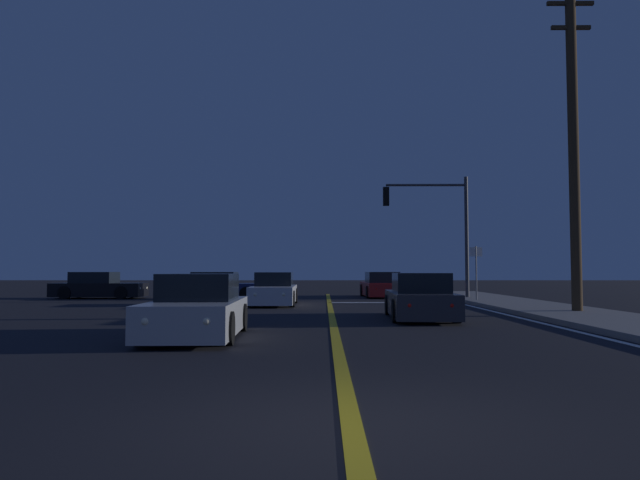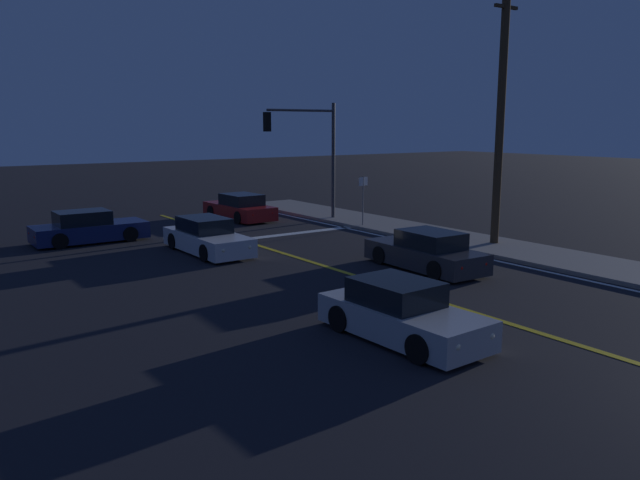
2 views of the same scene
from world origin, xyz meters
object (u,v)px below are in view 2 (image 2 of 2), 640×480
at_px(car_parked_curb_charcoal, 426,252).
at_px(street_sign_corner, 363,193).
at_px(car_distant_tail_silver, 401,314).
at_px(traffic_signal_near_right, 310,143).
at_px(car_lead_oncoming_red, 240,208).
at_px(car_side_waiting_navy, 88,228).
at_px(utility_pole_right, 501,109).
at_px(car_following_oncoming_white, 207,237).

xyz_separation_m(car_parked_curb_charcoal, street_sign_corner, (3.77, 8.04, 1.08)).
bearing_deg(car_distant_tail_silver, car_parked_curb_charcoal, -141.35).
height_order(traffic_signal_near_right, street_sign_corner, traffic_signal_near_right).
distance_m(car_lead_oncoming_red, car_side_waiting_navy, 8.54).
height_order(utility_pole_right, street_sign_corner, utility_pole_right).
height_order(car_lead_oncoming_red, street_sign_corner, street_sign_corner).
distance_m(car_lead_oncoming_red, traffic_signal_near_right, 5.12).
bearing_deg(utility_pole_right, traffic_signal_near_right, 104.95).
relative_size(traffic_signal_near_right, street_sign_corner, 2.41).
xyz_separation_m(car_parked_curb_charcoal, utility_pole_right, (5.17, 1.34, 4.89)).
relative_size(car_distant_tail_silver, traffic_signal_near_right, 0.71).
bearing_deg(car_following_oncoming_white, traffic_signal_near_right, -152.94).
bearing_deg(utility_pole_right, car_distant_tail_silver, -150.26).
xyz_separation_m(car_side_waiting_navy, street_sign_corner, (11.76, -3.69, 1.08)).
bearing_deg(car_parked_curb_charcoal, car_following_oncoming_white, 127.30).
relative_size(car_lead_oncoming_red, street_sign_corner, 1.90).
bearing_deg(car_parked_curb_charcoal, utility_pole_right, 16.83).
relative_size(car_parked_curb_charcoal, street_sign_corner, 1.87).
bearing_deg(car_lead_oncoming_red, car_side_waiting_navy, -167.65).
bearing_deg(street_sign_corner, car_distant_tail_silver, -125.89).
bearing_deg(car_distant_tail_silver, car_following_oncoming_white, -95.30).
xyz_separation_m(car_distant_tail_silver, car_parked_curb_charcoal, (5.48, 4.74, 0.00)).
distance_m(car_following_oncoming_white, street_sign_corner, 8.76).
distance_m(car_side_waiting_navy, car_parked_curb_charcoal, 14.20).
bearing_deg(car_side_waiting_navy, car_parked_curb_charcoal, 34.32).
xyz_separation_m(car_lead_oncoming_red, car_distant_tail_silver, (-5.75, -18.61, -0.00)).
distance_m(traffic_signal_near_right, street_sign_corner, 3.80).
bearing_deg(utility_pole_right, car_side_waiting_navy, 141.72).
relative_size(car_lead_oncoming_red, car_side_waiting_navy, 1.02).
xyz_separation_m(car_lead_oncoming_red, car_side_waiting_navy, (-8.26, -2.14, -0.00)).
relative_size(car_parked_curb_charcoal, utility_pole_right, 0.43).
distance_m(car_following_oncoming_white, traffic_signal_near_right, 9.10).
relative_size(car_side_waiting_navy, car_distant_tail_silver, 1.09).
distance_m(car_distant_tail_silver, street_sign_corner, 15.81).
relative_size(car_lead_oncoming_red, utility_pole_right, 0.44).
xyz_separation_m(utility_pole_right, street_sign_corner, (-1.40, 6.70, -3.81)).
bearing_deg(utility_pole_right, car_following_oncoming_white, 150.91).
xyz_separation_m(car_lead_oncoming_red, car_parked_curb_charcoal, (-0.27, -13.87, -0.00)).
height_order(car_side_waiting_navy, utility_pole_right, utility_pole_right).
height_order(car_following_oncoming_white, traffic_signal_near_right, traffic_signal_near_right).
distance_m(car_distant_tail_silver, utility_pole_right, 13.20).
height_order(traffic_signal_near_right, utility_pole_right, utility_pole_right).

